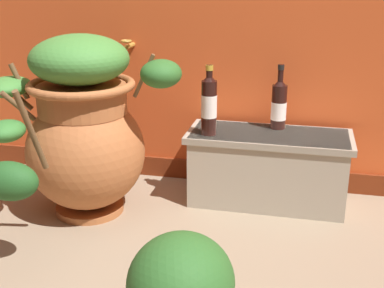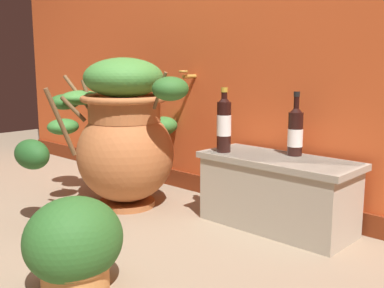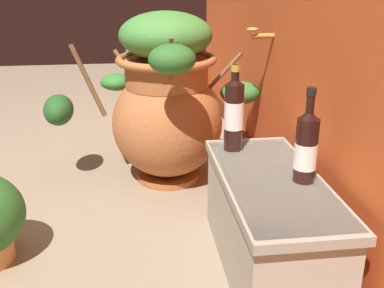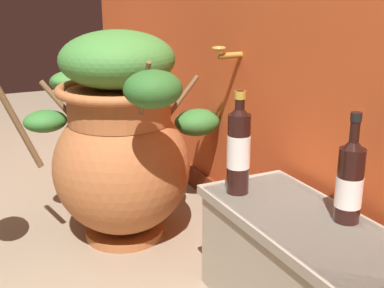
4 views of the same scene
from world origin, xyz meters
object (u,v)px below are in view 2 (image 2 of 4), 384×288
object	(u,v)px
wine_bottle_left	(295,131)
potted_shrub	(74,245)
wine_bottle_middle	(224,123)
terracotta_urn	(123,134)

from	to	relation	value
wine_bottle_left	potted_shrub	size ratio (longest dim) A/B	0.87
wine_bottle_left	potted_shrub	distance (m)	1.17
wine_bottle_left	wine_bottle_middle	bearing A→B (deg)	-151.36
potted_shrub	wine_bottle_left	bearing A→B (deg)	79.48
potted_shrub	terracotta_urn	bearing A→B (deg)	131.21
terracotta_urn	potted_shrub	world-z (taller)	terracotta_urn
terracotta_urn	wine_bottle_middle	bearing A→B (deg)	22.17
terracotta_urn	wine_bottle_left	xyz separation A→B (m)	(0.84, 0.38, 0.06)
wine_bottle_left	wine_bottle_middle	size ratio (longest dim) A/B	0.95
terracotta_urn	wine_bottle_left	size ratio (longest dim) A/B	3.46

